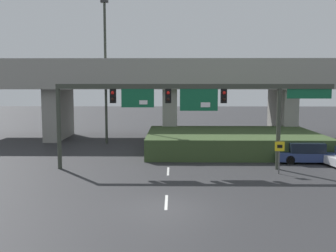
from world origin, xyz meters
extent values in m
plane|color=#2D2D30|center=(0.00, 0.00, 0.00)|extent=(160.00, 160.00, 0.00)
cube|color=silver|center=(0.00, 0.90, 0.00)|extent=(0.14, 2.40, 0.01)
cube|color=silver|center=(0.00, 7.64, 0.00)|extent=(0.14, 2.40, 0.01)
cube|color=silver|center=(0.00, 14.39, 0.00)|extent=(0.14, 2.40, 0.01)
cube|color=silver|center=(0.00, 21.14, 0.00)|extent=(0.14, 2.40, 0.01)
cylinder|color=#383D33|center=(-7.35, 8.35, 2.86)|extent=(0.28, 0.28, 5.72)
cylinder|color=#383D33|center=(7.35, 8.35, 2.86)|extent=(0.28, 0.28, 5.72)
cube|color=#383D33|center=(1.76, 8.35, 5.56)|extent=(18.21, 0.32, 0.32)
cube|color=black|center=(-3.67, 8.35, 4.92)|extent=(0.40, 0.28, 0.95)
sphere|color=red|center=(-3.67, 8.18, 5.14)|extent=(0.22, 0.22, 0.22)
sphere|color=black|center=(-3.67, 8.18, 4.71)|extent=(0.22, 0.22, 0.22)
cube|color=black|center=(0.00, 8.35, 4.92)|extent=(0.40, 0.28, 0.95)
sphere|color=red|center=(0.00, 8.18, 5.14)|extent=(0.22, 0.22, 0.22)
sphere|color=black|center=(0.00, 8.18, 4.71)|extent=(0.22, 0.22, 0.22)
cube|color=black|center=(3.67, 8.35, 4.92)|extent=(0.40, 0.28, 0.95)
sphere|color=red|center=(3.67, 8.18, 5.14)|extent=(0.22, 0.22, 0.22)
sphere|color=black|center=(3.67, 8.18, 4.71)|extent=(0.22, 0.22, 0.22)
cube|color=#115B38|center=(-2.02, 8.25, 4.78)|extent=(2.16, 0.08, 1.23)
cube|color=white|center=(-1.64, 8.20, 4.51)|extent=(0.54, 0.03, 0.27)
cube|color=#115B38|center=(2.02, 8.25, 4.67)|extent=(2.50, 0.08, 1.45)
cube|color=white|center=(2.46, 8.20, 4.35)|extent=(0.62, 0.03, 0.32)
cube|color=#115B38|center=(9.28, 8.29, 5.08)|extent=(2.91, 0.07, 0.64)
cylinder|color=#4C4C4C|center=(7.09, 7.01, 1.07)|extent=(0.08, 0.08, 2.13)
cube|color=yellow|center=(7.09, 6.97, 1.78)|extent=(0.60, 0.03, 0.60)
cube|color=black|center=(7.09, 6.95, 1.78)|extent=(0.33, 0.01, 0.21)
cylinder|color=#383D33|center=(-6.08, 19.63, 6.60)|extent=(0.24, 0.24, 13.20)
cube|color=#333333|center=(-6.08, 19.63, 13.32)|extent=(0.70, 0.36, 0.24)
cube|color=gray|center=(0.00, 23.13, 6.18)|extent=(41.06, 8.42, 1.97)
cube|color=gray|center=(0.00, 19.12, 7.61)|extent=(41.06, 0.40, 0.90)
cube|color=gray|center=(-11.63, 23.13, 2.59)|extent=(1.40, 6.73, 5.19)
cube|color=gray|center=(0.00, 23.13, 2.59)|extent=(1.40, 6.73, 5.19)
cube|color=gray|center=(11.63, 23.13, 2.59)|extent=(1.40, 6.73, 5.19)
cube|color=#384C28|center=(5.34, 15.44, 0.81)|extent=(14.27, 9.74, 1.62)
cube|color=navy|center=(10.19, 10.70, 0.47)|extent=(4.81, 2.00, 0.61)
cube|color=black|center=(10.00, 10.71, 1.13)|extent=(2.53, 1.73, 0.71)
cylinder|color=black|center=(11.69, 11.43, 0.32)|extent=(0.65, 0.25, 0.64)
cylinder|color=black|center=(11.62, 9.85, 0.32)|extent=(0.65, 0.25, 0.64)
cylinder|color=black|center=(8.75, 11.56, 0.32)|extent=(0.65, 0.25, 0.64)
cylinder|color=black|center=(8.68, 9.97, 0.32)|extent=(0.65, 0.25, 0.64)
cylinder|color=black|center=(11.76, 9.95, 0.32)|extent=(0.67, 0.32, 0.64)
camera|label=1|loc=(0.33, -17.70, 5.78)|focal=42.00mm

